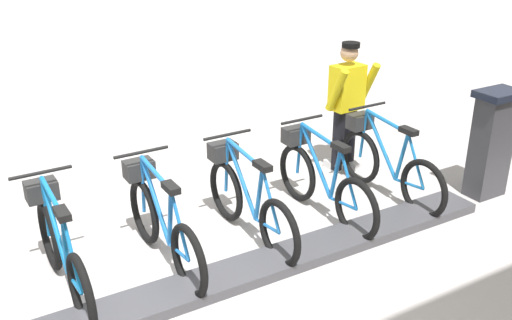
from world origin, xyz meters
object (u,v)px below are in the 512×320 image
at_px(payment_kiosk, 491,142).
at_px(bike_docked_4, 61,249).
at_px(bike_docked_0, 386,162).
at_px(worker_near_rack, 347,102).
at_px(bike_docked_1, 321,180).
at_px(bike_docked_3, 161,222).
at_px(bike_docked_2, 247,199).

xyz_separation_m(payment_kiosk, bike_docked_4, (0.57, 4.77, -0.24)).
relative_size(bike_docked_0, worker_near_rack, 1.04).
xyz_separation_m(bike_docked_1, bike_docked_3, (0.00, 1.86, 0.00)).
bearing_deg(bike_docked_0, payment_kiosk, -118.45).
height_order(bike_docked_2, bike_docked_4, same).
bearing_deg(bike_docked_2, bike_docked_4, 90.00).
height_order(bike_docked_1, bike_docked_3, same).
xyz_separation_m(bike_docked_0, bike_docked_2, (0.00, 1.86, 0.00)).
bearing_deg(bike_docked_4, bike_docked_1, -90.00).
height_order(payment_kiosk, bike_docked_0, payment_kiosk).
relative_size(payment_kiosk, bike_docked_1, 0.74).
xyz_separation_m(bike_docked_4, worker_near_rack, (0.86, -3.78, 0.48)).
height_order(bike_docked_0, bike_docked_3, same).
distance_m(payment_kiosk, bike_docked_0, 1.22).
distance_m(bike_docked_2, worker_near_rack, 2.17).
height_order(payment_kiosk, worker_near_rack, worker_near_rack).
bearing_deg(bike_docked_3, bike_docked_4, 90.00).
bearing_deg(bike_docked_1, payment_kiosk, -106.08).
bearing_deg(bike_docked_3, payment_kiosk, -98.47).
height_order(payment_kiosk, bike_docked_2, payment_kiosk).
bearing_deg(bike_docked_2, bike_docked_0, -90.00).
height_order(bike_docked_2, bike_docked_3, same).
relative_size(payment_kiosk, worker_near_rack, 0.77).
height_order(bike_docked_1, bike_docked_2, same).
xyz_separation_m(payment_kiosk, bike_docked_0, (0.57, 1.06, -0.24)).
height_order(bike_docked_0, bike_docked_4, same).
distance_m(bike_docked_3, worker_near_rack, 3.02).
bearing_deg(bike_docked_4, worker_near_rack, -77.17).
bearing_deg(worker_near_rack, bike_docked_0, 175.19).
distance_m(bike_docked_0, worker_near_rack, 0.99).
relative_size(bike_docked_4, worker_near_rack, 1.04).
bearing_deg(bike_docked_0, bike_docked_2, 90.00).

